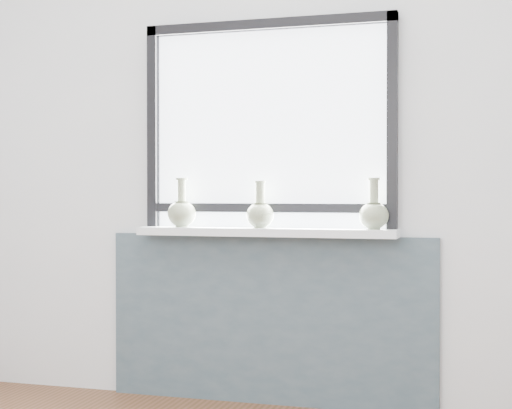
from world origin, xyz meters
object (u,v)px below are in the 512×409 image
(vase_a, at_px, (182,212))
(vase_b, at_px, (260,213))
(vase_c, at_px, (374,213))
(windowsill, at_px, (265,232))

(vase_a, distance_m, vase_b, 0.42)
(vase_b, xyz_separation_m, vase_c, (0.57, 0.01, 0.00))
(windowsill, xyz_separation_m, vase_a, (-0.44, -0.01, 0.10))
(vase_b, relative_size, vase_c, 0.95)
(windowsill, distance_m, vase_c, 0.55)
(vase_a, bearing_deg, windowsill, 1.75)
(vase_b, bearing_deg, windowsill, 28.64)
(vase_a, bearing_deg, vase_c, 0.55)
(windowsill, bearing_deg, vase_c, -0.43)
(vase_b, bearing_deg, vase_a, -179.84)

